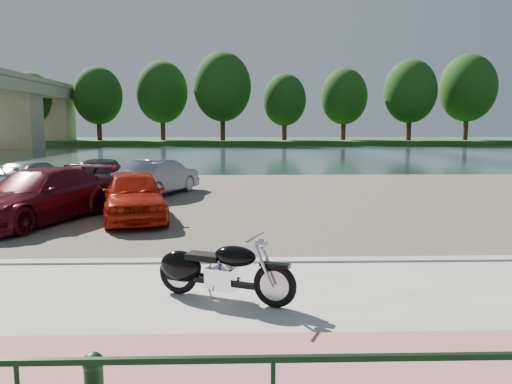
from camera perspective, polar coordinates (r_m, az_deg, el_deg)
ground at (r=8.20m, az=0.17°, el=-12.33°), size 200.00×200.00×0.00m
promenade at (r=7.25m, az=0.42°, el=-14.66°), size 60.00×6.00×0.10m
pink_path at (r=5.86m, az=0.97°, el=-19.74°), size 60.00×2.00×0.01m
kerb at (r=10.08m, az=-0.18°, el=-8.07°), size 60.00×0.30×0.14m
parking_lot at (r=18.91m, az=-0.86°, el=-0.81°), size 60.00×18.00×0.04m
river at (r=47.78m, az=-1.32°, el=4.30°), size 120.00×40.00×0.00m
far_bank at (r=79.74m, az=-1.44°, el=5.86°), size 120.00×24.00×0.60m
railing at (r=4.22m, az=1.98°, el=-20.88°), size 24.04×0.05×0.90m
far_trees at (r=73.78m, az=2.01°, el=11.30°), size 70.25×10.68×12.52m
motorcycle at (r=7.90m, az=-5.04°, el=-8.85°), size 2.20×1.16×1.05m
car_3 at (r=15.54m, az=-23.60°, el=-0.38°), size 3.74×5.66×1.52m
car_4 at (r=15.07m, az=-13.80°, el=-0.30°), size 2.76×4.60×1.47m
car_7 at (r=22.13m, az=-24.02°, el=1.56°), size 2.82×4.91×1.34m
car_8 at (r=21.23m, az=-17.23°, el=1.91°), size 2.09×4.58×1.52m
car_9 at (r=20.23m, az=-11.06°, el=1.68°), size 2.95×4.55×1.42m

